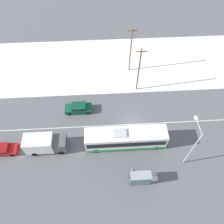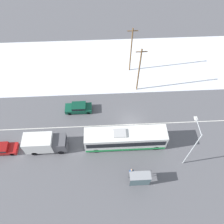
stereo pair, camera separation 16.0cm
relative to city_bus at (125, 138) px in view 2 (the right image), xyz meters
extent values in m
plane|color=#56565B|center=(1.24, 3.42, -1.70)|extent=(120.00, 120.00, 0.00)
cube|color=silver|center=(1.24, 17.79, -1.64)|extent=(80.00, 15.46, 0.12)
cube|color=silver|center=(1.24, 3.42, -1.70)|extent=(60.00, 0.12, 0.00)
cube|color=white|center=(0.00, 0.00, 0.06)|extent=(11.92, 2.55, 2.97)
cube|color=black|center=(0.00, 0.00, 0.42)|extent=(11.44, 2.57, 1.13)
cube|color=green|center=(0.00, 0.00, -1.16)|extent=(11.80, 2.57, 0.53)
cube|color=#B2B2B2|center=(-0.89, 0.00, 1.66)|extent=(1.80, 1.40, 0.24)
cylinder|color=black|center=(4.56, -1.14, -1.20)|extent=(1.00, 0.28, 1.00)
cylinder|color=black|center=(4.56, 1.13, -1.20)|extent=(1.00, 0.28, 1.00)
cylinder|color=black|center=(-4.36, -1.14, -1.20)|extent=(1.00, 0.28, 1.00)
cylinder|color=black|center=(-4.36, 1.13, -1.20)|extent=(1.00, 0.28, 1.00)
cube|color=silver|center=(-12.62, -0.12, 0.06)|extent=(4.12, 2.30, 2.53)
cube|color=#4C4C51|center=(-9.61, -0.12, -0.22)|extent=(1.90, 2.18, 1.97)
cube|color=black|center=(-8.68, -0.12, 0.17)|extent=(0.06, 1.96, 0.87)
cylinder|color=black|center=(-9.61, -1.14, -1.25)|extent=(0.90, 0.26, 0.90)
cylinder|color=black|center=(-9.61, 0.90, -1.25)|extent=(0.90, 0.26, 0.90)
cylinder|color=black|center=(-13.45, -1.14, -1.25)|extent=(0.90, 0.26, 0.90)
cylinder|color=black|center=(-13.45, 0.90, -1.25)|extent=(0.90, 0.26, 0.90)
cube|color=#0F4733|center=(-7.27, 6.67, -1.11)|extent=(4.42, 1.80, 0.74)
cube|color=#0D3C2B|center=(-7.16, 6.67, -0.47)|extent=(2.30, 1.66, 0.54)
cube|color=black|center=(-7.16, 6.67, -0.46)|extent=(2.12, 1.69, 0.43)
cylinder|color=black|center=(-8.78, 5.88, -1.38)|extent=(0.64, 0.22, 0.64)
cylinder|color=black|center=(-8.78, 7.46, -1.38)|extent=(0.64, 0.22, 0.64)
cylinder|color=black|center=(-5.66, 5.88, -1.38)|extent=(0.64, 0.22, 0.64)
cylinder|color=black|center=(-5.66, 7.46, -1.38)|extent=(0.64, 0.22, 0.64)
cube|color=maroon|center=(-18.45, -0.25, -1.15)|extent=(4.72, 1.80, 0.66)
cylinder|color=black|center=(-16.79, -1.04, -1.38)|extent=(0.64, 0.22, 0.64)
cylinder|color=black|center=(-16.79, 0.54, -1.38)|extent=(0.64, 0.22, 0.64)
cylinder|color=#23232D|center=(0.34, -4.78, -1.30)|extent=(0.12, 0.12, 0.80)
cylinder|color=#23232D|center=(0.59, -4.78, -1.30)|extent=(0.12, 0.12, 0.80)
cube|color=#19478C|center=(0.46, -4.78, -0.57)|extent=(0.42, 0.23, 0.66)
sphere|color=tan|center=(0.46, -4.78, -0.10)|extent=(0.28, 0.28, 0.28)
cylinder|color=#19478C|center=(0.20, -4.78, -0.61)|extent=(0.10, 0.10, 0.63)
cylinder|color=#19478C|center=(0.72, -4.78, -0.61)|extent=(0.10, 0.10, 0.63)
cube|color=gray|center=(1.44, -5.85, 0.67)|extent=(2.81, 1.20, 0.06)
cube|color=slate|center=(1.44, -6.43, -0.50)|extent=(2.69, 0.04, 2.16)
cylinder|color=#474C51|center=(0.07, -5.29, -0.53)|extent=(0.08, 0.08, 2.34)
cylinder|color=#474C51|center=(2.80, -5.29, -0.53)|extent=(0.08, 0.08, 2.34)
cylinder|color=#474C51|center=(0.07, -6.41, -0.53)|extent=(0.08, 0.08, 2.34)
cylinder|color=#474C51|center=(2.80, -6.41, -0.53)|extent=(0.08, 0.08, 2.34)
cylinder|color=#9EA3A8|center=(8.19, -3.51, 2.48)|extent=(0.14, 0.14, 8.37)
cylinder|color=#9EA3A8|center=(8.19, -2.32, 6.51)|extent=(0.10, 2.37, 0.10)
cube|color=silver|center=(8.19, -1.13, 6.44)|extent=(0.36, 0.60, 0.16)
cylinder|color=brown|center=(3.04, 10.85, 2.87)|extent=(0.24, 0.24, 9.15)
cube|color=brown|center=(3.04, 10.85, 6.95)|extent=(1.80, 0.12, 0.12)
cylinder|color=brown|center=(2.22, 15.89, 2.95)|extent=(0.24, 0.24, 9.30)
cube|color=brown|center=(2.22, 15.89, 7.10)|extent=(1.80, 0.12, 0.12)
camera|label=1|loc=(-2.88, -15.15, 28.57)|focal=35.00mm
camera|label=2|loc=(-2.72, -15.16, 28.57)|focal=35.00mm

